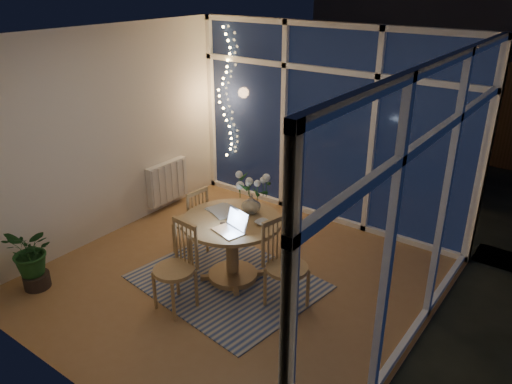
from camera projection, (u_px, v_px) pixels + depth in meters
floor at (235, 279)px, 5.56m from camera, size 4.00×4.00×0.00m
ceiling at (230, 37)px, 4.51m from camera, size 4.00×4.00×0.00m
wall_back at (328, 126)px, 6.51m from camera, size 4.00×0.04×2.60m
wall_front at (58, 253)px, 3.56m from camera, size 4.00×0.04×2.60m
wall_left at (106, 136)px, 6.12m from camera, size 0.04×4.00×2.60m
wall_right at (429, 225)px, 3.96m from camera, size 0.04×4.00×2.60m
window_wall_back at (327, 127)px, 6.48m from camera, size 4.00×0.10×2.60m
window_wall_right at (424, 224)px, 3.98m from camera, size 0.10×4.00×2.60m
radiator at (167, 182)px, 7.12m from camera, size 0.10×0.70×0.58m
fairy_lights at (225, 94)px, 7.23m from camera, size 0.24×0.10×1.85m
garden_patio at (429, 166)px, 9.00m from camera, size 12.00×6.00×0.10m
garden_fence at (418, 104)px, 9.26m from camera, size 11.00×0.08×1.80m
neighbour_roof at (489, 20)px, 10.78m from camera, size 7.00×3.00×2.20m
garden_shrubs at (324, 148)px, 8.32m from camera, size 0.90×0.90×0.90m
rug at (227, 281)px, 5.51m from camera, size 2.06×1.73×0.01m
dining_table at (232, 249)px, 5.44m from camera, size 1.20×1.20×0.73m
chair_left at (189, 220)px, 5.92m from camera, size 0.44×0.44×0.89m
chair_right at (287, 266)px, 4.92m from camera, size 0.53×0.53×0.97m
chair_front at (174, 268)px, 4.91m from camera, size 0.48×0.48×0.94m
laptop at (228, 222)px, 4.99m from camera, size 0.38×0.35×0.23m
flower_vase at (251, 204)px, 5.40m from camera, size 0.23×0.23×0.21m
bowl at (262, 223)px, 5.18m from camera, size 0.17×0.17×0.04m
newspapers at (224, 211)px, 5.47m from camera, size 0.38×0.32×0.01m
phone at (224, 224)px, 5.18m from camera, size 0.11×0.09×0.01m
potted_plant at (32, 257)px, 5.28m from camera, size 0.57×0.50×0.76m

